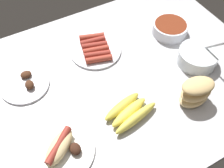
# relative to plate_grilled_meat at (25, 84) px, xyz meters

# --- Properties ---
(ground_plane) EXTENTS (1.20, 0.90, 0.03)m
(ground_plane) POSITION_rel_plate_grilled_meat_xyz_m (0.33, -0.14, -0.02)
(ground_plane) COLOR #B2B2B7
(plate_grilled_meat) EXTENTS (0.19, 0.19, 0.04)m
(plate_grilled_meat) POSITION_rel_plate_grilled_meat_xyz_m (0.00, 0.00, 0.00)
(plate_grilled_meat) COLOR white
(plate_grilled_meat) RESTS_ON ground_plane
(banana_bunch) EXTENTS (0.20, 0.14, 0.04)m
(banana_bunch) POSITION_rel_plate_grilled_meat_xyz_m (0.28, -0.31, 0.01)
(banana_bunch) COLOR gold
(banana_bunch) RESTS_ON ground_plane
(bowl_coleslaw) EXTENTS (0.16, 0.16, 0.15)m
(bowl_coleslaw) POSITION_rel_plate_grilled_meat_xyz_m (0.65, -0.22, 0.03)
(bowl_coleslaw) COLOR silver
(bowl_coleslaw) RESTS_ON ground_plane
(bowl_chili) EXTENTS (0.16, 0.16, 0.05)m
(bowl_chili) POSITION_rel_plate_grilled_meat_xyz_m (0.66, -0.02, 0.02)
(bowl_chili) COLOR white
(bowl_chili) RESTS_ON ground_plane
(plate_sausages) EXTENTS (0.22, 0.22, 0.04)m
(plate_sausages) POSITION_rel_plate_grilled_meat_xyz_m (0.32, 0.03, 0.01)
(plate_sausages) COLOR white
(plate_sausages) RESTS_ON ground_plane
(plate_hotdog_assembled) EXTENTS (0.23, 0.23, 0.06)m
(plate_hotdog_assembled) POSITION_rel_plate_grilled_meat_xyz_m (0.02, -0.32, 0.01)
(plate_hotdog_assembled) COLOR white
(plate_hotdog_assembled) RESTS_ON ground_plane
(bread_stack) EXTENTS (0.13, 0.10, 0.11)m
(bread_stack) POSITION_rel_plate_grilled_meat_xyz_m (0.52, -0.37, 0.05)
(bread_stack) COLOR #E5C689
(bread_stack) RESTS_ON ground_plane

